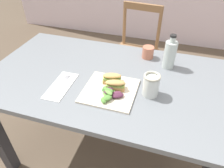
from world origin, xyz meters
name	(u,v)px	position (x,y,z in m)	size (l,w,h in m)	color
dining_table	(104,92)	(-0.14, 0.12, 0.62)	(1.37, 0.80, 0.74)	slate
chair_wooden_far	(135,52)	(-0.12, 0.95, 0.45)	(0.44, 0.44, 0.87)	#8E6642
plate_lunch	(110,91)	(-0.06, 0.00, 0.74)	(0.27, 0.27, 0.01)	beige
sandwich_half_front	(115,85)	(-0.04, 0.01, 0.78)	(0.11, 0.07, 0.06)	tan
sandwich_half_back	(112,78)	(-0.07, 0.07, 0.78)	(0.11, 0.07, 0.06)	tan
salad_mixed_greens	(110,92)	(-0.05, -0.04, 0.77)	(0.13, 0.15, 0.04)	#6B9E47
napkin_folded	(61,86)	(-0.33, -0.04, 0.74)	(0.10, 0.25, 0.00)	white
fork_on_napkin	(62,83)	(-0.33, -0.02, 0.75)	(0.03, 0.19, 0.00)	silver
bottle_cold_brew	(170,56)	(0.20, 0.33, 0.82)	(0.07, 0.07, 0.21)	black
mason_jar_iced_tea	(151,86)	(0.14, 0.04, 0.79)	(0.08, 0.08, 0.12)	gold
cup_extra_side	(148,52)	(0.06, 0.40, 0.78)	(0.07, 0.07, 0.08)	#B2664C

